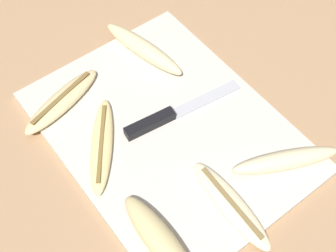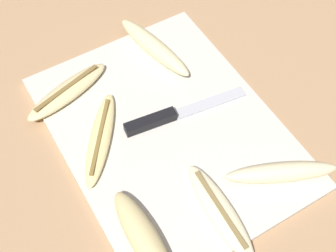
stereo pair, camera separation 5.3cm
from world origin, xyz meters
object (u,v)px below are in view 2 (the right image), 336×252
(banana_mellow_near, at_px, (67,91))
(banana_pale_long, at_px, (220,211))
(knife, at_px, (164,118))
(banana_cream_curved, at_px, (281,172))
(banana_golden_short, at_px, (100,138))
(banana_soft_right, at_px, (154,47))
(banana_spotted_left, at_px, (144,239))

(banana_mellow_near, xyz_separation_m, banana_pale_long, (0.34, 0.11, -0.00))
(knife, height_order, banana_cream_curved, banana_cream_curved)
(banana_pale_long, bearing_deg, banana_golden_short, -154.94)
(banana_soft_right, bearing_deg, knife, -23.99)
(banana_cream_curved, distance_m, banana_pale_long, 0.12)
(banana_cream_curved, distance_m, banana_golden_short, 0.31)
(banana_pale_long, bearing_deg, banana_mellow_near, -162.19)
(knife, relative_size, banana_pale_long, 1.29)
(knife, distance_m, banana_mellow_near, 0.19)
(banana_cream_curved, bearing_deg, banana_golden_short, -133.86)
(banana_mellow_near, bearing_deg, banana_pale_long, 17.81)
(banana_spotted_left, xyz_separation_m, banana_cream_curved, (0.02, 0.25, -0.00))
(banana_cream_curved, bearing_deg, knife, -151.45)
(banana_cream_curved, xyz_separation_m, banana_golden_short, (-0.21, -0.22, -0.01))
(banana_cream_curved, xyz_separation_m, banana_soft_right, (-0.34, -0.04, 0.00))
(banana_soft_right, distance_m, banana_pale_long, 0.36)
(banana_cream_curved, height_order, banana_soft_right, same)
(knife, height_order, banana_mellow_near, banana_mellow_near)
(knife, height_order, banana_golden_short, same)
(banana_mellow_near, bearing_deg, banana_spotted_left, -2.89)
(banana_cream_curved, height_order, banana_pale_long, banana_cream_curved)
(banana_spotted_left, height_order, banana_mellow_near, banana_spotted_left)
(knife, xyz_separation_m, banana_spotted_left, (0.18, -0.14, 0.01))
(banana_cream_curved, bearing_deg, banana_spotted_left, -93.62)
(banana_cream_curved, relative_size, banana_golden_short, 1.04)
(knife, bearing_deg, banana_cream_curved, 35.78)
(banana_spotted_left, height_order, banana_soft_right, banana_spotted_left)
(banana_spotted_left, height_order, banana_pale_long, banana_spotted_left)
(banana_mellow_near, bearing_deg, banana_golden_short, 3.42)
(banana_golden_short, distance_m, banana_pale_long, 0.24)
(banana_golden_short, bearing_deg, knife, 81.29)
(knife, distance_m, banana_pale_long, 0.20)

